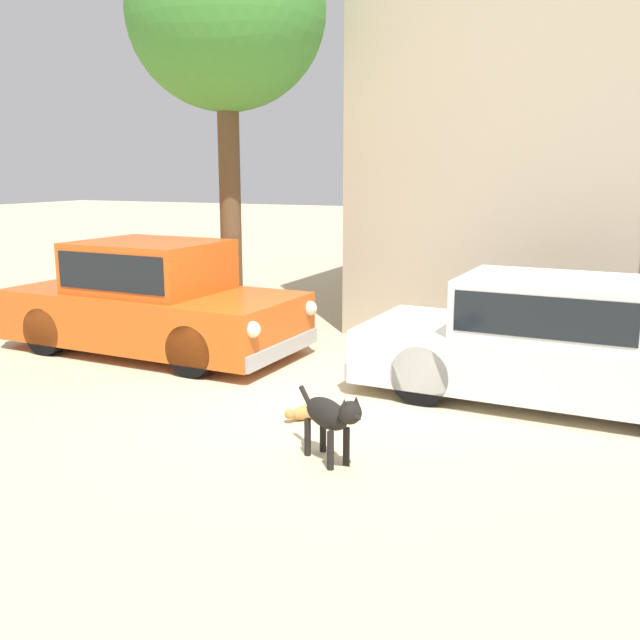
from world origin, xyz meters
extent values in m
plane|color=#CCB78E|center=(0.00, 0.00, 0.00)|extent=(80.00, 80.00, 0.00)
cube|color=#D15619|center=(-2.94, 1.19, 0.50)|extent=(4.16, 1.96, 0.71)
cube|color=#D15619|center=(-2.98, 1.19, 1.20)|extent=(1.94, 1.64, 0.69)
cube|color=black|center=(-2.98, 1.19, 1.21)|extent=(1.79, 1.66, 0.48)
cube|color=#999BA0|center=(-0.91, 1.13, 0.26)|extent=(0.18, 1.80, 0.20)
cube|color=#999BA0|center=(-4.97, 1.26, 0.26)|extent=(0.18, 1.80, 0.20)
sphere|color=silver|center=(-0.86, 1.87, 0.66)|extent=(0.20, 0.20, 0.20)
sphere|color=silver|center=(-0.91, 0.39, 0.66)|extent=(0.20, 0.20, 0.20)
cube|color=red|center=(-4.95, 2.05, 0.68)|extent=(0.05, 0.18, 0.18)
cube|color=red|center=(-5.00, 0.46, 0.68)|extent=(0.05, 0.18, 0.18)
cylinder|color=black|center=(-1.69, 1.97, 0.33)|extent=(0.67, 0.22, 0.66)
cylinder|color=black|center=(-1.74, 0.34, 0.33)|extent=(0.67, 0.22, 0.66)
cylinder|color=black|center=(-4.15, 2.05, 0.33)|extent=(0.67, 0.22, 0.66)
cylinder|color=black|center=(-4.20, 0.41, 0.33)|extent=(0.67, 0.22, 0.66)
cube|color=silver|center=(2.42, 1.24, 0.45)|extent=(4.26, 1.85, 0.60)
cube|color=silver|center=(2.37, 1.24, 1.06)|extent=(1.98, 1.54, 0.61)
cube|color=black|center=(2.37, 1.24, 1.07)|extent=(1.83, 1.56, 0.43)
cube|color=#999BA0|center=(0.33, 1.29, 0.26)|extent=(0.17, 1.70, 0.20)
cube|color=red|center=(0.35, 2.04, 0.60)|extent=(0.04, 0.18, 0.18)
cube|color=red|center=(0.31, 0.55, 0.60)|extent=(0.04, 0.18, 0.18)
cylinder|color=black|center=(1.17, 2.04, 0.33)|extent=(0.67, 0.22, 0.66)
cylinder|color=black|center=(1.13, 0.50, 0.33)|extent=(0.67, 0.22, 0.66)
cylinder|color=black|center=(1.03, -1.37, 0.17)|extent=(0.06, 0.06, 0.34)
cylinder|color=black|center=(0.94, -1.51, 0.17)|extent=(0.06, 0.06, 0.34)
cylinder|color=black|center=(0.71, -1.17, 0.17)|extent=(0.06, 0.06, 0.34)
cylinder|color=black|center=(0.63, -1.31, 0.17)|extent=(0.06, 0.06, 0.34)
ellipsoid|color=black|center=(0.83, -1.34, 0.43)|extent=(0.60, 0.49, 0.26)
sphere|color=black|center=(1.12, -1.53, 0.54)|extent=(0.20, 0.20, 0.20)
cone|color=black|center=(1.21, -1.59, 0.53)|extent=(0.15, 0.15, 0.11)
cone|color=black|center=(1.16, -1.48, 0.63)|extent=(0.10, 0.10, 0.09)
cone|color=black|center=(1.09, -1.58, 0.63)|extent=(0.10, 0.10, 0.09)
cylinder|color=black|center=(0.53, -1.15, 0.50)|extent=(0.18, 0.14, 0.17)
ellipsoid|color=#B77F3D|center=(0.21, -0.46, 0.07)|extent=(0.31, 0.39, 0.15)
sphere|color=#B77F3D|center=(0.11, -0.64, 0.10)|extent=(0.10, 0.10, 0.10)
cone|color=#B77F3D|center=(0.13, -0.66, 0.14)|extent=(0.05, 0.05, 0.04)
cone|color=#B77F3D|center=(0.08, -0.63, 0.14)|extent=(0.05, 0.05, 0.04)
cylinder|color=#B77F3D|center=(0.37, -0.22, 0.02)|extent=(0.22, 0.11, 0.04)
cylinder|color=brown|center=(-2.22, 2.10, 1.78)|extent=(0.30, 0.30, 3.57)
ellipsoid|color=#3D8433|center=(-2.22, 2.10, 4.61)|extent=(2.78, 2.50, 2.64)
camera|label=1|loc=(3.23, -6.73, 2.51)|focal=40.09mm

